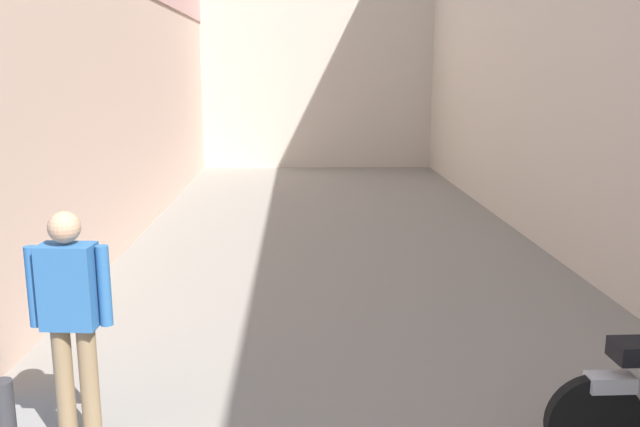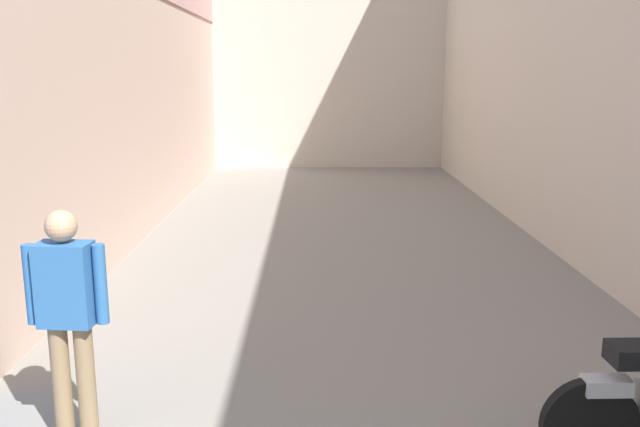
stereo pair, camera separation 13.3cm
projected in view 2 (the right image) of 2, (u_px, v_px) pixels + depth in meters
ground_plane at (355, 341)px, 6.08m from camera, size 34.44×34.44×0.00m
building_far_end at (328, 32)px, 17.32m from camera, size 8.76×2.00×6.82m
pedestrian_further_down at (68, 310)px, 4.25m from camera, size 0.52×0.23×1.57m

